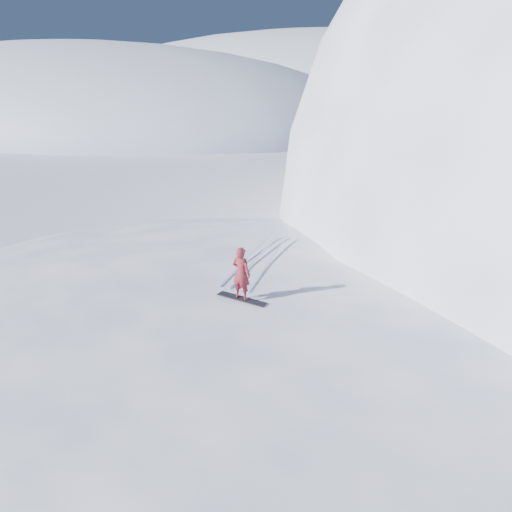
% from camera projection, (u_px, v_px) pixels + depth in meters
% --- Properties ---
extents(ground, '(400.00, 400.00, 0.00)m').
position_uv_depth(ground, '(236.00, 399.00, 14.69)').
color(ground, white).
rests_on(ground, ground).
extents(near_ridge, '(36.00, 28.00, 4.80)m').
position_uv_depth(near_ridge, '(305.00, 358.00, 16.78)').
color(near_ridge, white).
rests_on(near_ridge, ground).
extents(far_ridge_a, '(120.00, 70.00, 28.00)m').
position_uv_depth(far_ridge_a, '(65.00, 120.00, 94.29)').
color(far_ridge_a, white).
rests_on(far_ridge_a, ground).
extents(far_ridge_c, '(140.00, 90.00, 36.00)m').
position_uv_depth(far_ridge_c, '(308.00, 108.00, 123.51)').
color(far_ridge_c, white).
rests_on(far_ridge_c, ground).
extents(wind_bumps, '(16.00, 14.40, 1.00)m').
position_uv_depth(wind_bumps, '(252.00, 359.00, 16.70)').
color(wind_bumps, white).
rests_on(wind_bumps, ground).
extents(snowboard, '(1.70, 0.45, 0.03)m').
position_uv_depth(snowboard, '(242.00, 299.00, 15.53)').
color(snowboard, black).
rests_on(snowboard, near_ridge).
extents(snowboarder, '(0.65, 0.45, 1.68)m').
position_uv_depth(snowboarder, '(241.00, 273.00, 15.22)').
color(snowboarder, maroon).
rests_on(snowboarder, snowboard).
extents(vapor_plume, '(9.43, 7.55, 6.60)m').
position_uv_depth(vapor_plume, '(108.00, 135.00, 73.71)').
color(vapor_plume, white).
rests_on(vapor_plume, ground).
extents(board_tracks, '(1.96, 5.95, 0.04)m').
position_uv_depth(board_tracks, '(259.00, 257.00, 18.91)').
color(board_tracks, silver).
rests_on(board_tracks, ground).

